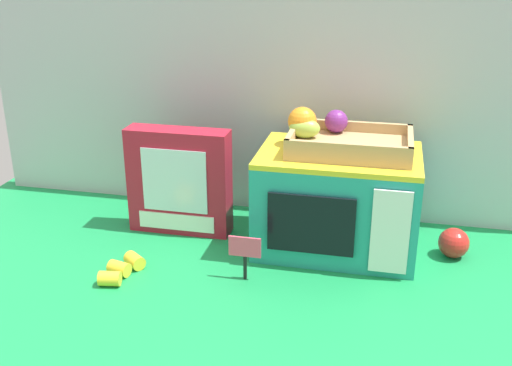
% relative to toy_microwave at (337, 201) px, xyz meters
% --- Properties ---
extents(ground_plane, '(1.70, 1.70, 0.00)m').
position_rel_toy_microwave_xyz_m(ground_plane, '(-0.17, 0.00, -0.12)').
color(ground_plane, '#198C47').
rests_on(ground_plane, ground).
extents(display_back_panel, '(1.61, 0.03, 0.62)m').
position_rel_toy_microwave_xyz_m(display_back_panel, '(-0.17, 0.20, 0.19)').
color(display_back_panel, '#B7BABF').
rests_on(display_back_panel, ground).
extents(toy_microwave, '(0.36, 0.26, 0.24)m').
position_rel_toy_microwave_xyz_m(toy_microwave, '(0.00, 0.00, 0.00)').
color(toy_microwave, teal).
rests_on(toy_microwave, ground).
extents(food_groups_crate, '(0.28, 0.19, 0.09)m').
position_rel_toy_microwave_xyz_m(food_groups_crate, '(-0.01, 0.02, 0.14)').
color(food_groups_crate, tan).
rests_on(food_groups_crate, toy_microwave).
extents(cookie_set_box, '(0.25, 0.07, 0.26)m').
position_rel_toy_microwave_xyz_m(cookie_set_box, '(-0.39, 0.01, 0.01)').
color(cookie_set_box, '#B2192D').
rests_on(cookie_set_box, ground).
extents(price_sign, '(0.07, 0.01, 0.10)m').
position_rel_toy_microwave_xyz_m(price_sign, '(-0.17, -0.19, -0.05)').
color(price_sign, black).
rests_on(price_sign, ground).
extents(loose_toy_banana, '(0.07, 0.13, 0.03)m').
position_rel_toy_microwave_xyz_m(loose_toy_banana, '(-0.44, -0.24, -0.10)').
color(loose_toy_banana, yellow).
rests_on(loose_toy_banana, ground).
extents(loose_toy_apple, '(0.07, 0.07, 0.07)m').
position_rel_toy_microwave_xyz_m(loose_toy_apple, '(0.27, 0.01, -0.08)').
color(loose_toy_apple, red).
rests_on(loose_toy_apple, ground).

